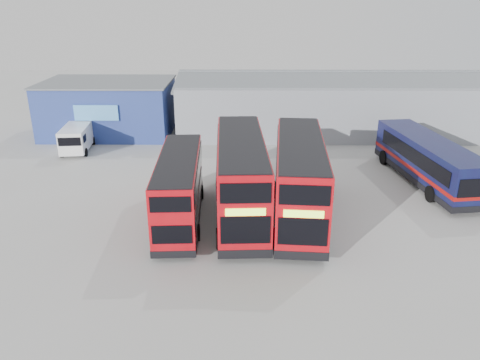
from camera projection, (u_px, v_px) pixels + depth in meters
ground_plane at (256, 210)px, 29.79m from camera, size 120.00×120.00×0.00m
office_block at (109, 107)px, 45.69m from camera, size 12.30×8.32×5.12m
maintenance_shed at (331, 103)px, 47.37m from camera, size 30.50×12.00×5.89m
double_decker_left at (179, 190)px, 27.61m from camera, size 2.83×9.78×4.09m
double_decker_centre at (241, 179)px, 28.21m from camera, size 3.36×11.72×4.91m
double_decker_right at (299, 180)px, 28.01m from camera, size 3.63×11.66×4.86m
single_decker_blue at (427, 162)px, 33.66m from camera, size 4.33×12.21×3.24m
panel_van at (77, 137)px, 40.82m from camera, size 2.60×5.29×2.24m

